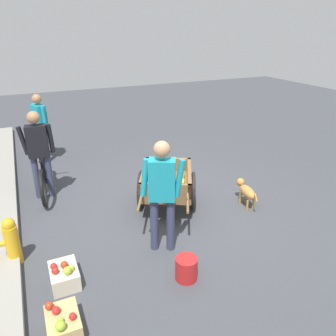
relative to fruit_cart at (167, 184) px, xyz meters
name	(u,v)px	position (x,y,z in m)	size (l,w,h in m)	color
ground_plane	(169,210)	(-0.10, 0.02, -0.44)	(24.00, 24.00, 0.00)	#3D3F44
fruit_cart	(167,184)	(0.00, 0.00, 0.00)	(1.81, 1.43, 0.73)	brown
vendor_person	(162,188)	(-1.02, 0.53, 0.50)	(0.33, 0.54, 1.58)	#333851
bicycle	(44,175)	(1.40, 1.84, -0.09)	(1.66, 0.46, 0.85)	black
cyclist_person	(38,148)	(1.25, 1.86, 0.50)	(0.24, 0.56, 1.57)	#333851
dog	(246,191)	(-0.50, -1.26, -0.17)	(0.67, 0.25, 0.40)	#AD7A38
fire_hydrant	(12,241)	(-0.50, 2.40, -0.11)	(0.25, 0.25, 0.67)	gold
plastic_bucket	(186,269)	(-1.69, 0.50, -0.29)	(0.27, 0.27, 0.30)	#B21E1E
apple_crate	(64,275)	(-1.16, 1.87, -0.32)	(0.44, 0.32, 0.32)	beige
mixed_fruit_crate	(63,324)	(-1.88, 1.98, -0.32)	(0.44, 0.32, 0.32)	tan
bystander_person	(40,122)	(3.10, 1.68, 0.46)	(0.49, 0.31, 1.51)	#333851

